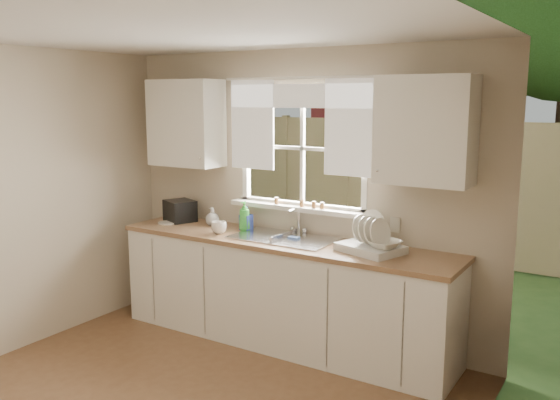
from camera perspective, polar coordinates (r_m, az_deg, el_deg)
The scene contains 20 objects.
room_walls at distance 3.60m, azimuth -14.73°, elevation -4.19°, with size 3.62×4.02×2.50m.
ceiling at distance 3.56m, azimuth -14.86°, elevation 16.16°, with size 3.60×4.00×0.02m, color silver.
window at distance 5.16m, azimuth 2.08°, elevation 3.15°, with size 1.38×0.16×1.06m.
curtains at distance 5.08m, azimuth 1.81°, elevation 8.11°, with size 1.50×0.03×0.81m.
base_cabinets at distance 5.13m, azimuth 0.18°, elevation -8.96°, with size 3.00×0.62×0.87m, color white.
countertop at distance 5.00m, azimuth 0.18°, elevation -4.02°, with size 3.04×0.65×0.04m, color #896544.
upper_cabinet_left at distance 5.66m, azimuth -9.03°, elevation 7.33°, with size 0.70×0.33×0.80m, color white.
upper_cabinet_right at distance 4.50m, azimuth 13.82°, elevation 6.53°, with size 0.70×0.33×0.80m, color white.
wall_outlet at distance 4.84m, azimuth 11.01°, elevation -2.36°, with size 0.08×0.01×0.12m, color beige.
sill_jars at distance 5.13m, azimuth 2.24°, elevation -0.36°, with size 0.50×0.04×0.06m.
backyard at distance 11.12m, azimuth 22.52°, elevation 16.25°, with size 20.00×10.00×6.13m.
sink at distance 5.04m, azimuth 0.37°, elevation -4.52°, with size 0.88×0.52×0.40m.
dish_rack at distance 4.63m, azimuth 8.73°, elevation -4.12°, with size 0.54×0.47×0.31m.
bowl at distance 4.53m, azimuth 9.98°, elevation -4.19°, with size 0.24×0.24×0.06m, color silver.
soap_bottle_a at distance 5.30m, azimuth -3.44°, elevation -1.54°, with size 0.10×0.10×0.26m, color green.
soap_bottle_b at distance 5.32m, azimuth -3.28°, elevation -1.79°, with size 0.09×0.10×0.21m, color #2F46B1.
soap_bottle_c at distance 5.55m, azimuth -6.53°, elevation -1.60°, with size 0.13×0.13×0.17m, color beige.
saucer at distance 5.71m, azimuth -10.78°, elevation -2.16°, with size 0.18×0.18×0.01m, color white.
cup at distance 5.21m, azimuth -5.90°, elevation -2.66°, with size 0.13×0.13×0.11m, color white.
black_appliance at distance 5.78m, azimuth -9.60°, elevation -1.02°, with size 0.28×0.24×0.20m, color black.
Camera 1 is at (2.57, -2.44, 2.09)m, focal length 38.00 mm.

